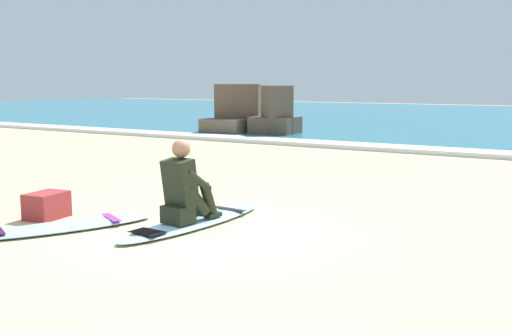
{
  "coord_description": "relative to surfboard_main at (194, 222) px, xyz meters",
  "views": [
    {
      "loc": [
        3.97,
        -5.05,
        1.65
      ],
      "look_at": [
        -0.1,
        1.5,
        0.55
      ],
      "focal_mm": 41.57,
      "sensor_mm": 36.0,
      "label": 1
    }
  ],
  "objects": [
    {
      "name": "surfboard_main",
      "position": [
        0.0,
        0.0,
        0.0
      ],
      "size": [
        0.66,
        2.39,
        0.08
      ],
      "color": "#9ED1E5",
      "rests_on": "ground"
    },
    {
      "name": "surfer_seated",
      "position": [
        -0.0,
        -0.15,
        0.4
      ],
      "size": [
        0.41,
        0.73,
        0.95
      ],
      "color": "black",
      "rests_on": "surfboard_main"
    },
    {
      "name": "breaking_foam",
      "position": [
        0.2,
        8.57,
        0.02
      ],
      "size": [
        80.0,
        0.9,
        0.11
      ],
      "primitive_type": "cube",
      "color": "white",
      "rests_on": "ground"
    },
    {
      "name": "surfboard_spare_near",
      "position": [
        -1.15,
        -1.01,
        0.0
      ],
      "size": [
        1.43,
        2.18,
        0.08
      ],
      "color": "#9ED1E5",
      "rests_on": "ground"
    },
    {
      "name": "rock_outcrop_distant",
      "position": [
        -5.94,
        10.57,
        0.58
      ],
      "size": [
        3.21,
        3.08,
        1.59
      ],
      "color": "brown",
      "rests_on": "ground"
    },
    {
      "name": "beach_bag",
      "position": [
        -1.73,
        -0.68,
        0.12
      ],
      "size": [
        0.42,
        0.53,
        0.32
      ],
      "primitive_type": "cube",
      "rotation": [
        0.0,
        0.0,
        0.14
      ],
      "color": "maroon",
      "rests_on": "ground"
    },
    {
      "name": "ground_plane",
      "position": [
        0.2,
        -0.3,
        -0.04
      ],
      "size": [
        80.0,
        80.0,
        0.0
      ],
      "primitive_type": "plane",
      "color": "#CCB584"
    }
  ]
}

